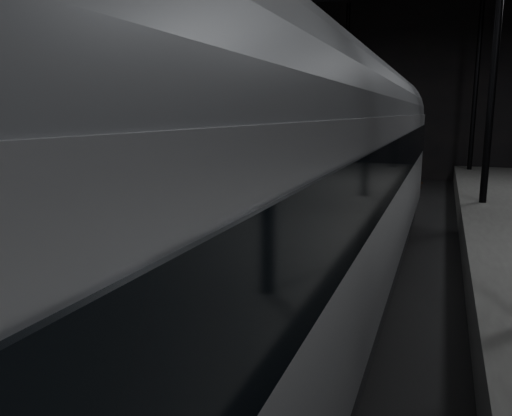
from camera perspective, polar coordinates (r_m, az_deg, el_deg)
The scene contains 6 objects.
ground at distance 13.42m, azimuth 9.74°, elevation -8.23°, with size 44.00×44.00×0.00m, color black.
platform_left at distance 16.33m, azimuth -17.03°, elevation -3.28°, with size 9.00×43.80×1.00m, color #4D4D4B.
tactile_strip at distance 14.07m, azimuth -3.25°, elevation -2.93°, with size 0.50×43.80×0.01m, color olive.
track at distance 13.40m, azimuth 9.75°, elevation -7.95°, with size 2.40×43.00×0.24m.
train at distance 10.01m, azimuth 7.22°, elevation 3.94°, with size 3.17×21.18×5.66m.
woman at distance 14.89m, azimuth -6.82°, elevation 0.99°, with size 0.60×0.39×1.64m, color #92745A.
Camera 1 is at (2.29, -12.49, 4.34)m, focal length 35.00 mm.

